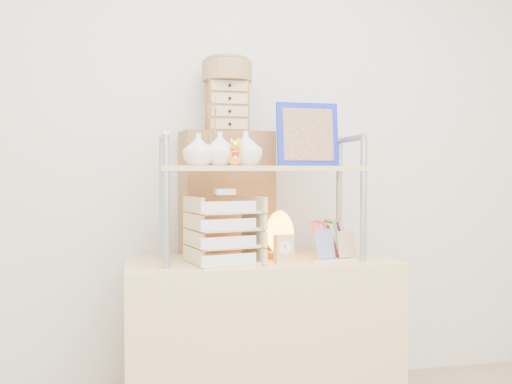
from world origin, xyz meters
TOP-DOWN VIEW (x-y plane):
  - desk at (0.00, 1.20)m, footprint 1.20×0.50m
  - cabinet at (-0.09, 1.57)m, footprint 0.47×0.29m
  - hutch at (-0.03, 1.21)m, footprint 0.90×0.34m
  - letter_tray at (-0.18, 1.13)m, footprint 0.31×0.30m
  - salt_lamp at (0.10, 1.24)m, footprint 0.14×0.13m
  - desk_clock at (0.08, 1.10)m, footprint 0.09×0.05m
  - postcard_stand at (0.32, 1.11)m, footprint 0.20×0.11m
  - drawer_chest at (-0.09, 1.55)m, footprint 0.20×0.16m
  - woven_basket at (-0.09, 1.55)m, footprint 0.25×0.25m

SIDE VIEW (x-z plane):
  - desk at x=0.00m, z-range 0.00..0.75m
  - cabinet at x=-0.09m, z-range 0.00..1.35m
  - postcard_stand at x=0.32m, z-range 0.72..0.86m
  - desk_clock at x=0.08m, z-range 0.75..0.87m
  - salt_lamp at x=0.10m, z-range 0.75..0.97m
  - letter_tray at x=-0.18m, z-range 0.72..1.04m
  - hutch at x=-0.03m, z-range 0.82..1.54m
  - drawer_chest at x=-0.09m, z-range 1.35..1.60m
  - woven_basket at x=-0.09m, z-range 1.60..1.70m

